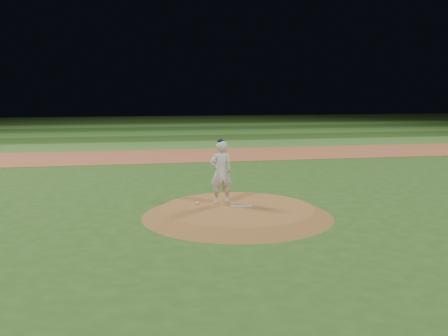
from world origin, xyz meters
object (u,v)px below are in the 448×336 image
(pitchers_mound, at_px, (237,212))
(pitcher_on_mound, at_px, (221,172))
(rosin_bag, at_px, (197,203))
(pitching_rubber, at_px, (242,206))

(pitchers_mound, distance_m, pitcher_on_mound, 1.29)
(rosin_bag, distance_m, pitcher_on_mound, 1.16)
(pitchers_mound, xyz_separation_m, pitcher_on_mound, (-0.36, 0.61, 1.08))
(pitcher_on_mound, bearing_deg, rosin_bag, 176.01)
(pitching_rubber, height_order, rosin_bag, rosin_bag)
(pitchers_mound, height_order, rosin_bag, rosin_bag)
(pitcher_on_mound, bearing_deg, pitchers_mound, -59.29)
(pitching_rubber, relative_size, rosin_bag, 5.37)
(pitchers_mound, xyz_separation_m, rosin_bag, (-1.07, 0.66, 0.16))
(rosin_bag, height_order, pitcher_on_mound, pitcher_on_mound)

